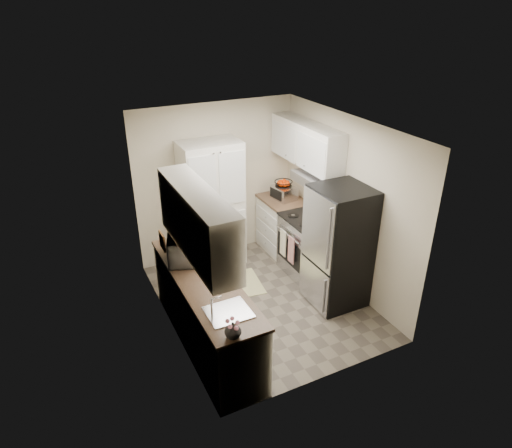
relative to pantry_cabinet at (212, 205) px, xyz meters
name	(u,v)px	position (x,y,z in m)	size (l,w,h in m)	color
ground	(262,301)	(0.20, -1.32, -1.00)	(3.20, 3.20, 0.00)	#665B4C
room_shell	(262,196)	(0.18, -1.32, 0.63)	(2.64, 3.24, 2.52)	beige
pantry_cabinet	(212,205)	(0.00, 0.00, 0.00)	(0.90, 0.55, 2.00)	silver
base_cabinet_left	(206,312)	(-0.79, -1.75, -0.56)	(0.60, 2.30, 0.88)	silver
countertop_left	(204,280)	(-0.79, -1.75, -0.10)	(0.63, 2.33, 0.04)	brown
base_cabinet_right	(283,226)	(1.19, -0.12, -0.56)	(0.60, 0.80, 0.88)	silver
countertop_right	(283,200)	(1.19, -0.12, -0.10)	(0.63, 0.83, 0.04)	brown
electric_range	(308,245)	(1.17, -0.93, -0.52)	(0.71, 0.78, 1.13)	#B7B7BC
refrigerator	(338,247)	(1.14, -1.73, -0.15)	(0.70, 0.72, 1.70)	#B7B7BC
microwave	(185,246)	(-0.82, -1.19, 0.09)	(0.62, 0.42, 0.34)	#A7A6AB
wine_bottle	(185,241)	(-0.77, -0.98, 0.05)	(0.06, 0.06, 0.26)	black
flower_vase	(233,330)	(-0.90, -2.83, 0.01)	(0.16, 0.16, 0.17)	silver
cutting_board	(189,229)	(-0.62, -0.76, 0.08)	(0.02, 0.25, 0.32)	#548A3C
toaster_oven	(284,193)	(1.20, -0.11, 0.03)	(0.30, 0.38, 0.22)	#BBBABF
fruit_basket	(283,182)	(1.20, -0.09, 0.20)	(0.29, 0.29, 0.12)	#F53800
kitchen_mat	(245,283)	(0.17, -0.80, -0.99)	(0.45, 0.72, 0.01)	#D1CC88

